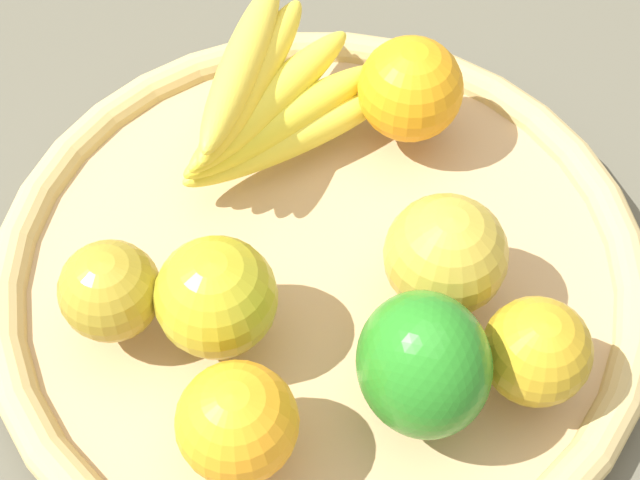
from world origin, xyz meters
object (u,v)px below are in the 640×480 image
Objects in this scene: apple_3 at (446,255)px; apple_0 at (536,352)px; banana_bunch at (268,100)px; apple_1 at (216,297)px; orange_1 at (404,87)px; apple_2 at (110,291)px; orange_0 at (237,423)px; bell_pepper at (424,365)px.

apple_3 reaches higher than apple_0.
apple_1 is at bearing -70.88° from banana_bunch.
apple_3 is 1.19× the size of apple_0.
apple_3 is at bearing 155.98° from apple_0.
orange_1 is (0.08, 0.06, -0.00)m from banana_bunch.
apple_1 is (0.06, 0.02, 0.01)m from apple_2.
apple_0 is 0.20m from apple_1.
banana_bunch is 0.18m from apple_2.
apple_1 is (0.05, -0.16, -0.00)m from banana_bunch.
banana_bunch is 0.24m from orange_0.
orange_1 is at bearing 36.73° from banana_bunch.
banana_bunch is 0.16m from apple_1.
apple_3 is at bearing -20.44° from banana_bunch.
banana_bunch is at bearing 159.56° from apple_3.
banana_bunch is (-0.16, 0.06, 0.00)m from apple_3.
apple_2 is (-0.01, -0.18, -0.01)m from banana_bunch.
apple_1 is (-0.13, -0.01, -0.01)m from bell_pepper.
orange_0 is 0.11m from bell_pepper.
apple_0 is at bearing 18.17° from apple_1.
apple_2 is (-0.17, -0.12, -0.01)m from apple_3.
apple_3 is 1.03× the size of apple_1.
banana_bunch is 1.81× the size of bell_pepper.
apple_2 is at bearing -160.98° from apple_0.
apple_0 is at bearing 78.49° from bell_pepper.
orange_1 reaches higher than apple_0.
apple_2 is at bearing -132.50° from bell_pepper.
apple_3 is at bearing 70.10° from orange_0.
orange_0 is at bearing -109.90° from apple_3.
banana_bunch reaches higher than orange_1.
apple_1 reaches higher than apple_0.
banana_bunch is at bearing 116.10° from orange_0.
apple_3 and banana_bunch have the same top height.
apple_3 is 0.08m from bell_pepper.
orange_1 is at bearing 154.74° from bell_pepper.
orange_0 is 1.10× the size of apple_2.
apple_1 reaches higher than apple_2.
bell_pepper reaches higher than apple_2.
apple_1 is at bearing -161.83° from apple_0.
apple_2 is 0.26m from apple_0.
orange_1 is 1.07× the size of orange_0.
banana_bunch is at bearing 179.14° from bell_pepper.
apple_0 is 0.87× the size of apple_1.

